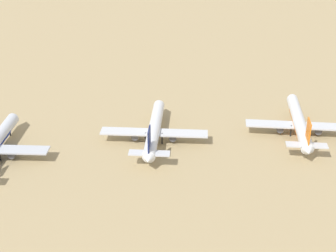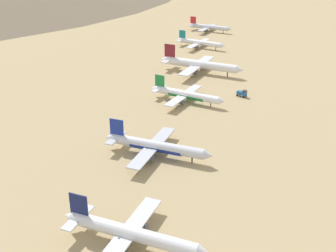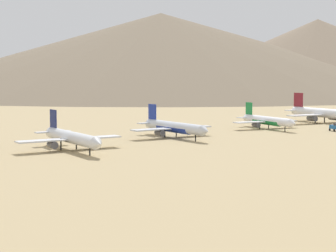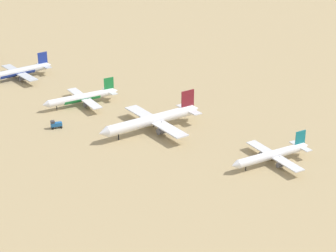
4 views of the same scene
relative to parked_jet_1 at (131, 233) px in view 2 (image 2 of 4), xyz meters
name	(u,v)px [view 2 (image 2 of 4)]	position (x,y,z in m)	size (l,w,h in m)	color
ground_plane	(183,103)	(-17.55, 109.29, -4.44)	(1983.28, 1983.28, 0.00)	tan
parked_jet_1	(131,233)	(0.00, 0.00, 0.00)	(45.77, 37.20, 13.19)	silver
parked_jet_2	(155,146)	(-11.54, 52.12, -0.05)	(45.80, 37.18, 13.21)	silver
parked_jet_3	(186,95)	(-16.47, 111.50, -0.39)	(42.09, 34.45, 12.18)	white
parked_jet_4	(199,65)	(-22.54, 160.97, 0.90)	(54.99, 44.85, 15.86)	white
parked_jet_5	(199,43)	(-37.74, 219.66, -0.55)	(39.80, 32.62, 11.55)	white
parked_jet_6	(209,27)	(-44.21, 275.16, -0.54)	(40.09, 32.77, 11.59)	silver
service_truck	(242,93)	(9.88, 128.51, -2.36)	(5.68, 4.27, 3.90)	#1E5999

